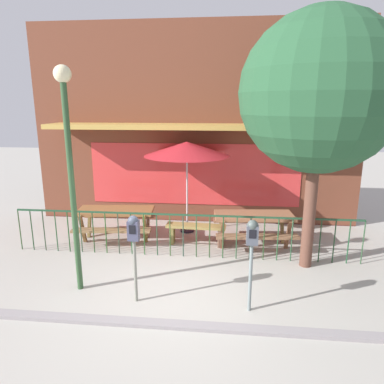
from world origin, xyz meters
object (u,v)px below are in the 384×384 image
patio_bench (196,230)px  parking_meter_far (252,242)px  picnic_table_left (116,216)px  parking_meter_near (134,236)px  patio_umbrella (187,149)px  street_lamp (69,150)px  street_tree (320,93)px  picnic_table_right (254,221)px

patio_bench → parking_meter_far: bearing=-67.4°
picnic_table_left → parking_meter_near: size_ratio=1.27×
parking_meter_near → patio_umbrella: bearing=82.3°
street_lamp → parking_meter_far: bearing=-7.4°
patio_umbrella → parking_meter_near: patio_umbrella is taller
patio_umbrella → street_tree: (2.66, -1.76, 1.27)m
patio_umbrella → parking_meter_far: 3.92m
street_lamp → parking_meter_near: bearing=-15.3°
picnic_table_right → patio_bench: picnic_table_right is taller
parking_meter_near → picnic_table_right: bearing=51.3°
picnic_table_right → parking_meter_far: parking_meter_far is taller
street_tree → street_lamp: street_tree is taller
picnic_table_right → street_lamp: 4.41m
patio_bench → parking_meter_near: (-0.77, -2.59, 0.82)m
patio_umbrella → patio_bench: size_ratio=1.66×
picnic_table_left → street_lamp: street_lamp is taller
parking_meter_near → parking_meter_far: parking_meter_far is taller
street_tree → picnic_table_left: bearing=166.9°
picnic_table_right → parking_meter_far: bearing=-94.8°
patio_umbrella → parking_meter_far: size_ratio=1.52×
patio_bench → parking_meter_near: parking_meter_near is taller
patio_bench → parking_meter_near: size_ratio=0.93×
parking_meter_near → street_lamp: 1.78m
street_tree → street_lamp: bearing=-162.0°
parking_meter_near → street_tree: (3.13, 1.68, 2.26)m
patio_bench → parking_meter_far: parking_meter_far is taller
patio_umbrella → street_lamp: 3.53m
parking_meter_near → picnic_table_left: bearing=113.9°
patio_umbrella → street_lamp: street_lamp is taller
picnic_table_left → patio_umbrella: patio_umbrella is taller
patio_umbrella → patio_bench: (0.31, -0.85, -1.80)m
picnic_table_right → street_tree: street_tree is taller
parking_meter_far → street_lamp: 3.30m
parking_meter_near → parking_meter_far: (1.88, -0.08, 0.02)m
street_lamp → picnic_table_left: bearing=91.7°
picnic_table_left → parking_meter_near: bearing=-66.1°
patio_umbrella → street_lamp: size_ratio=0.61×
street_tree → street_lamp: (-4.24, -1.38, -0.91)m
picnic_table_left → parking_meter_far: 4.17m
picnic_table_right → parking_meter_near: size_ratio=1.26×
picnic_table_right → patio_umbrella: 2.40m
parking_meter_near → patio_bench: bearing=73.4°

